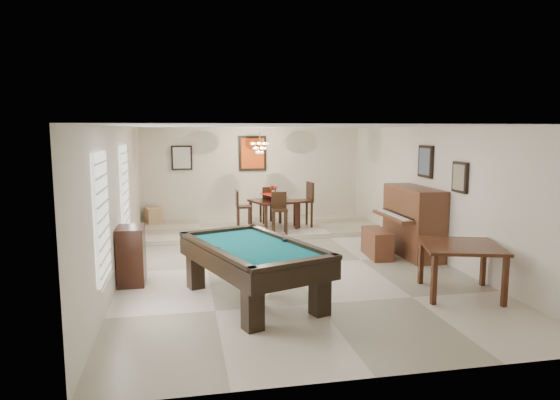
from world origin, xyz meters
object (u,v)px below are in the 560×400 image
object	(u,v)px
pool_table	(253,273)
upright_piano	(406,222)
dining_chair_west	(244,210)
chandelier	(260,144)
apothecary_chest	(131,255)
dining_chair_south	(280,213)
square_table	(460,270)
dining_chair_east	(303,205)
piano_bench	(377,243)
flower_vase	(273,190)
dining_chair_north	(267,205)
dining_table	(273,212)
corner_bench	(153,215)

from	to	relation	value
pool_table	upright_piano	bearing A→B (deg)	11.78
dining_chair_west	chandelier	size ratio (longest dim) A/B	1.59
pool_table	apothecary_chest	bearing A→B (deg)	127.56
chandelier	dining_chair_south	bearing A→B (deg)	-72.16
square_table	dining_chair_east	world-z (taller)	dining_chair_east
piano_bench	dining_chair_east	world-z (taller)	dining_chair_east
flower_vase	dining_chair_south	world-z (taller)	flower_vase
pool_table	dining_chair_west	xyz separation A→B (m)	(0.47, 4.83, 0.18)
dining_chair_west	dining_chair_east	distance (m)	1.50
pool_table	dining_chair_east	size ratio (longest dim) A/B	2.24
dining_chair_north	dining_chair_west	xyz separation A→B (m)	(-0.71, -0.73, -0.00)
chandelier	apothecary_chest	bearing A→B (deg)	-125.33
dining_table	dining_chair_south	size ratio (longest dim) A/B	1.01
piano_bench	corner_bench	xyz separation A→B (m)	(-4.58, 3.99, 0.05)
square_table	dining_chair_east	xyz separation A→B (m)	(-1.23, 5.20, 0.28)
dining_chair_north	chandelier	size ratio (longest dim) A/B	1.60
dining_chair_west	piano_bench	bearing A→B (deg)	-137.13
pool_table	apothecary_chest	distance (m)	2.21
dining_chair_north	dining_chair_east	xyz separation A→B (m)	(0.79, -0.72, 0.08)
pool_table	piano_bench	distance (m)	3.52
square_table	dining_chair_west	xyz separation A→B (m)	(-2.72, 5.19, 0.20)
upright_piano	chandelier	distance (m)	4.21
apothecary_chest	corner_bench	world-z (taller)	apothecary_chest
dining_chair_west	chandelier	bearing A→B (deg)	-55.93
dining_chair_east	chandelier	size ratio (longest dim) A/B	1.87
square_table	corner_bench	xyz separation A→B (m)	(-4.95, 6.45, -0.07)
corner_bench	chandelier	distance (m)	3.41
dining_table	chandelier	bearing A→B (deg)	140.21
dining_chair_east	chandelier	world-z (taller)	chandelier
piano_bench	dining_chair_south	world-z (taller)	dining_chair_south
dining_chair_north	dining_chair_west	world-z (taller)	dining_chair_north
apothecary_chest	flower_vase	bearing A→B (deg)	50.03
pool_table	apothecary_chest	xyz separation A→B (m)	(-1.86, 1.20, 0.06)
apothecary_chest	dining_chair_north	bearing A→B (deg)	55.17
pool_table	square_table	size ratio (longest dim) A/B	2.18
pool_table	corner_bench	world-z (taller)	pool_table
pool_table	upright_piano	world-z (taller)	upright_piano
upright_piano	dining_chair_north	bearing A→B (deg)	122.89
pool_table	square_table	world-z (taller)	pool_table
pool_table	corner_bench	xyz separation A→B (m)	(-1.76, 6.09, -0.09)
square_table	piano_bench	bearing A→B (deg)	98.49
square_table	dining_chair_west	size ratio (longest dim) A/B	1.20
dining_chair_east	corner_bench	world-z (taller)	dining_chair_east
corner_bench	upright_piano	bearing A→B (deg)	-37.71
flower_vase	dining_chair_east	xyz separation A→B (m)	(0.75, -0.02, -0.38)
dining_chair_north	dining_table	bearing A→B (deg)	85.36
corner_bench	square_table	bearing A→B (deg)	-52.49
corner_bench	chandelier	bearing A→B (deg)	-20.26
dining_chair_east	dining_table	bearing A→B (deg)	-98.79
chandelier	flower_vase	bearing A→B (deg)	-39.79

